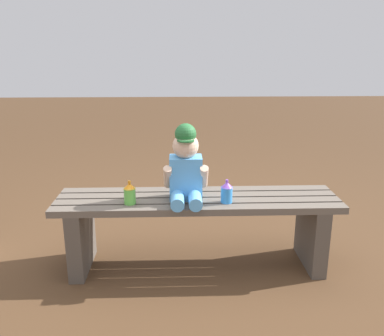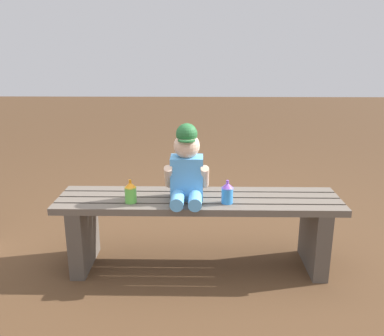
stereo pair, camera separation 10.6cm
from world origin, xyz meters
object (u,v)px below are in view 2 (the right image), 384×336
object	(u,v)px
sippy_cup_right	(227,192)
sippy_cup_left	(130,192)
child_figure	(186,167)
park_bench	(198,220)

from	to	relation	value
sippy_cup_right	sippy_cup_left	bearing A→B (deg)	180.00
sippy_cup_left	sippy_cup_right	world-z (taller)	same
child_figure	sippy_cup_left	bearing A→B (deg)	-169.52
park_bench	sippy_cup_right	world-z (taller)	sippy_cup_right
sippy_cup_left	sippy_cup_right	bearing A→B (deg)	0.00
park_bench	sippy_cup_left	bearing A→B (deg)	-167.27
sippy_cup_left	child_figure	bearing A→B (deg)	10.48
child_figure	sippy_cup_right	world-z (taller)	child_figure
sippy_cup_left	sippy_cup_right	distance (m)	0.50
park_bench	sippy_cup_left	xyz separation A→B (m)	(-0.35, -0.08, 0.19)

